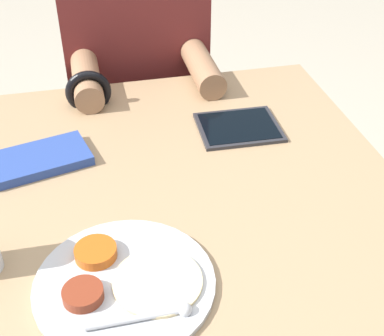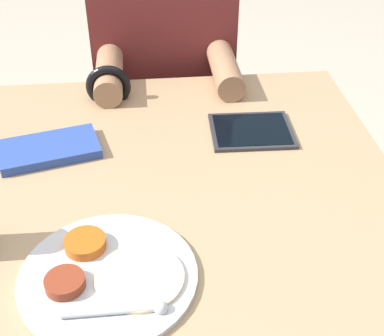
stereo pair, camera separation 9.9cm
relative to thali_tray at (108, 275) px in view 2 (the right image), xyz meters
The scene contains 5 objects.
dining_table 0.40m from the thali_tray, 58.32° to the left, with size 0.97×1.08×0.71m.
thali_tray is the anchor object (origin of this frame).
red_notebook 0.39m from the thali_tray, 109.84° to the left, with size 0.23×0.16×0.02m.
tablet_device 0.51m from the thali_tray, 52.46° to the left, with size 0.19×0.16×0.01m.
person_diner 0.89m from the thali_tray, 80.93° to the left, with size 0.40×0.43×1.18m.
Camera 2 is at (-0.01, -0.74, 1.36)m, focal length 50.00 mm.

